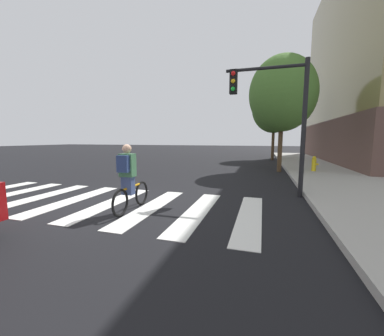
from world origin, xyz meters
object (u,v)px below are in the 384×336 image
traffic_light_near (276,105)px  street_tree_near (282,94)px  street_tree_mid (274,108)px  cyclist (129,179)px  fire_hydrant (314,164)px

traffic_light_near → street_tree_near: street_tree_near is taller
traffic_light_near → street_tree_near: (0.57, 5.93, 1.37)m
street_tree_near → street_tree_mid: 7.64m
cyclist → fire_hydrant: bearing=55.8°
cyclist → fire_hydrant: size_ratio=2.19×
street_tree_mid → street_tree_near: bearing=-89.3°
fire_hydrant → street_tree_mid: size_ratio=0.12×
cyclist → street_tree_mid: 17.30m
fire_hydrant → street_tree_near: (-1.69, 0.32, 3.70)m
cyclist → street_tree_near: (4.08, 8.81, 3.39)m
cyclist → street_tree_near: street_tree_near is taller
fire_hydrant → cyclist: bearing=-124.2°
traffic_light_near → fire_hydrant: bearing=68.1°
cyclist → street_tree_near: size_ratio=0.27×
fire_hydrant → street_tree_near: size_ratio=0.12×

